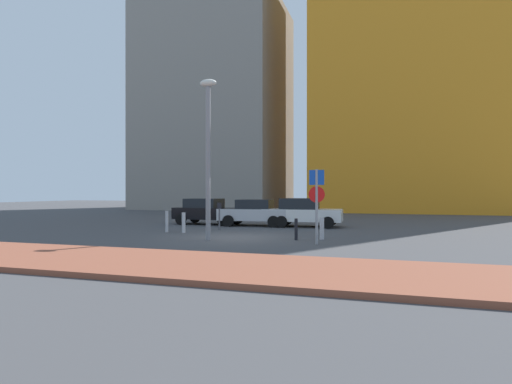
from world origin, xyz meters
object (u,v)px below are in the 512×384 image
(traffic_bollard_edge, at_px, (167,222))
(traffic_bollard_mid, at_px, (322,228))
(parked_car_silver, at_px, (257,212))
(parking_sign_post, at_px, (317,197))
(parking_meter, at_px, (219,212))
(parked_car_black, at_px, (207,211))
(street_lamp, at_px, (208,145))
(traffic_bollard_far, at_px, (184,223))
(parked_car_white, at_px, (302,212))
(traffic_bollard_near, at_px, (296,229))

(traffic_bollard_edge, bearing_deg, traffic_bollard_mid, -5.59)
(parked_car_silver, height_order, traffic_bollard_edge, parked_car_silver)
(parking_sign_post, distance_m, parking_meter, 6.97)
(parked_car_black, relative_size, street_lamp, 0.64)
(traffic_bollard_mid, bearing_deg, traffic_bollard_far, 173.04)
(parked_car_black, relative_size, parked_car_silver, 0.91)
(street_lamp, bearing_deg, parked_car_black, 114.23)
(parked_car_white, height_order, street_lamp, street_lamp)
(parked_car_white, distance_m, traffic_bollard_mid, 6.08)
(parking_sign_post, bearing_deg, traffic_bollard_far, 159.73)
(parking_sign_post, xyz_separation_m, traffic_bollard_near, (-1.00, 1.11, -1.31))
(street_lamp, bearing_deg, traffic_bollard_far, 133.94)
(parked_car_black, height_order, parked_car_white, parked_car_white)
(parked_car_black, relative_size, traffic_bollard_far, 4.29)
(traffic_bollard_far, bearing_deg, traffic_bollard_near, -13.44)
(parked_car_black, bearing_deg, street_lamp, -65.77)
(parking_meter, xyz_separation_m, traffic_bollard_mid, (5.51, -2.46, -0.45))
(parked_car_black, xyz_separation_m, traffic_bollard_edge, (0.15, -5.05, -0.28))
(parked_car_silver, xyz_separation_m, traffic_bollard_far, (-2.18, -4.84, -0.29))
(street_lamp, xyz_separation_m, traffic_bollard_near, (3.37, 1.06, -3.40))
(parking_sign_post, xyz_separation_m, traffic_bollard_far, (-6.70, 2.48, -1.26))
(parking_meter, distance_m, traffic_bollard_mid, 6.05)
(traffic_bollard_edge, bearing_deg, parked_car_black, 91.68)
(parked_car_silver, distance_m, parked_car_white, 2.55)
(parked_car_black, bearing_deg, traffic_bollard_mid, -37.10)
(parked_car_white, relative_size, traffic_bollard_far, 4.53)
(traffic_bollard_mid, bearing_deg, parked_car_white, 108.56)
(parked_car_black, relative_size, parking_meter, 2.96)
(parked_car_black, distance_m, parking_sign_post, 10.75)
(parked_car_white, relative_size, parking_meter, 3.13)
(parking_meter, distance_m, traffic_bollard_edge, 2.66)
(traffic_bollard_edge, bearing_deg, parked_car_white, 42.05)
(parked_car_silver, height_order, traffic_bollard_far, parked_car_silver)
(street_lamp, bearing_deg, traffic_bollard_edge, 143.63)
(parked_car_black, height_order, traffic_bollard_far, parked_car_black)
(parking_sign_post, height_order, parking_meter, parking_sign_post)
(parked_car_white, height_order, traffic_bollard_edge, parked_car_white)
(traffic_bollard_far, relative_size, traffic_bollard_edge, 0.93)
(parked_car_white, relative_size, traffic_bollard_edge, 4.23)
(parked_car_silver, distance_m, parking_meter, 3.36)
(traffic_bollard_near, bearing_deg, parked_car_white, 98.82)
(parked_car_white, relative_size, traffic_bollard_mid, 4.81)
(parked_car_white, xyz_separation_m, traffic_bollard_edge, (-5.57, -5.02, -0.29))
(parking_meter, distance_m, street_lamp, 5.15)
(traffic_bollard_near, bearing_deg, parking_meter, 146.56)
(parking_meter, height_order, traffic_bollard_near, parking_meter)
(parking_sign_post, bearing_deg, parked_car_black, 135.94)
(street_lamp, bearing_deg, traffic_bollard_mid, 20.40)
(parked_car_white, bearing_deg, parking_meter, -137.27)
(parking_sign_post, bearing_deg, traffic_bollard_edge, 162.39)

